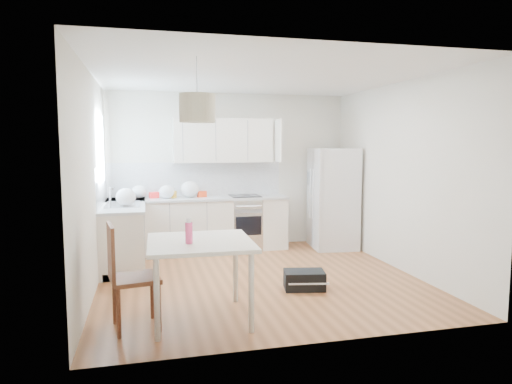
% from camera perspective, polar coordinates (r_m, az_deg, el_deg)
% --- Properties ---
extents(floor, '(4.20, 4.20, 0.00)m').
position_cam_1_polar(floor, '(6.31, 0.35, -10.72)').
color(floor, brown).
rests_on(floor, ground).
extents(ceiling, '(4.20, 4.20, 0.00)m').
position_cam_1_polar(ceiling, '(6.11, 0.37, 14.34)').
color(ceiling, white).
rests_on(ceiling, wall_back).
extents(wall_back, '(4.20, 0.00, 4.20)m').
position_cam_1_polar(wall_back, '(8.11, -3.26, 2.71)').
color(wall_back, beige).
rests_on(wall_back, floor).
extents(wall_left, '(0.00, 4.20, 4.20)m').
position_cam_1_polar(wall_left, '(5.91, -19.80, 1.14)').
color(wall_left, beige).
rests_on(wall_left, floor).
extents(wall_right, '(0.00, 4.20, 4.20)m').
position_cam_1_polar(wall_right, '(6.88, 17.60, 1.85)').
color(wall_right, beige).
rests_on(wall_right, floor).
extents(window_glassblock, '(0.02, 1.00, 1.00)m').
position_cam_1_polar(window_glassblock, '(7.04, -18.84, 5.16)').
color(window_glassblock, '#BFE0F9').
rests_on(window_glassblock, wall_left).
extents(cabinets_back, '(3.00, 0.60, 0.88)m').
position_cam_1_polar(cabinets_back, '(7.83, -7.15, -4.16)').
color(cabinets_back, silver).
rests_on(cabinets_back, floor).
extents(cabinets_left, '(0.60, 1.80, 0.88)m').
position_cam_1_polar(cabinets_left, '(7.20, -16.16, -5.24)').
color(cabinets_left, silver).
rests_on(cabinets_left, floor).
extents(counter_back, '(3.02, 0.64, 0.04)m').
position_cam_1_polar(counter_back, '(7.76, -7.19, -0.81)').
color(counter_back, silver).
rests_on(counter_back, cabinets_back).
extents(counter_left, '(0.64, 1.82, 0.04)m').
position_cam_1_polar(counter_left, '(7.13, -16.27, -1.61)').
color(counter_left, silver).
rests_on(counter_left, cabinets_left).
extents(backsplash_back, '(3.00, 0.01, 0.58)m').
position_cam_1_polar(backsplash_back, '(8.02, -7.46, 1.63)').
color(backsplash_back, white).
rests_on(backsplash_back, wall_back).
extents(backsplash_left, '(0.01, 1.80, 0.58)m').
position_cam_1_polar(backsplash_left, '(7.11, -18.71, 0.81)').
color(backsplash_left, white).
rests_on(backsplash_left, wall_left).
extents(upper_cabinets, '(1.70, 0.32, 0.75)m').
position_cam_1_polar(upper_cabinets, '(7.91, -4.14, 6.42)').
color(upper_cabinets, silver).
rests_on(upper_cabinets, wall_back).
extents(range_oven, '(0.50, 0.61, 0.88)m').
position_cam_1_polar(range_oven, '(7.96, -1.41, -3.95)').
color(range_oven, silver).
rests_on(range_oven, floor).
extents(sink, '(0.50, 0.80, 0.16)m').
position_cam_1_polar(sink, '(7.07, -16.29, -1.55)').
color(sink, silver).
rests_on(sink, counter_left).
extents(refrigerator, '(0.93, 0.96, 1.74)m').
position_cam_1_polar(refrigerator, '(8.13, 9.65, -0.75)').
color(refrigerator, silver).
rests_on(refrigerator, floor).
extents(dining_table, '(1.08, 1.08, 0.83)m').
position_cam_1_polar(dining_table, '(4.74, -6.99, -7.17)').
color(dining_table, beige).
rests_on(dining_table, floor).
extents(dining_chair, '(0.51, 0.51, 1.05)m').
position_cam_1_polar(dining_chair, '(4.70, -14.83, -10.11)').
color(dining_chair, '#4D2917').
rests_on(dining_chair, floor).
extents(drink_bottle, '(0.08, 0.08, 0.25)m').
position_cam_1_polar(drink_bottle, '(4.58, -8.39, -4.82)').
color(drink_bottle, '#F6447F').
rests_on(drink_bottle, dining_table).
extents(gym_bag, '(0.55, 0.42, 0.23)m').
position_cam_1_polar(gym_bag, '(5.87, 6.06, -10.87)').
color(gym_bag, black).
rests_on(gym_bag, floor).
extents(pendant_lamp, '(0.41, 0.41, 0.29)m').
position_cam_1_polar(pendant_lamp, '(4.77, -7.36, 10.35)').
color(pendant_lamp, '#B4AA8B').
rests_on(pendant_lamp, ceiling).
extents(grocery_bag_a, '(0.24, 0.21, 0.22)m').
position_cam_1_polar(grocery_bag_a, '(7.77, -14.43, 0.01)').
color(grocery_bag_a, white).
rests_on(grocery_bag_a, counter_back).
extents(grocery_bag_b, '(0.25, 0.21, 0.22)m').
position_cam_1_polar(grocery_bag_b, '(7.67, -11.09, 0.02)').
color(grocery_bag_b, white).
rests_on(grocery_bag_b, counter_back).
extents(grocery_bag_c, '(0.31, 0.26, 0.28)m').
position_cam_1_polar(grocery_bag_c, '(7.74, -8.26, 0.33)').
color(grocery_bag_c, white).
rests_on(grocery_bag_c, counter_back).
extents(grocery_bag_d, '(0.20, 0.17, 0.18)m').
position_cam_1_polar(grocery_bag_d, '(7.34, -15.59, -0.51)').
color(grocery_bag_d, white).
rests_on(grocery_bag_d, counter_back).
extents(grocery_bag_e, '(0.29, 0.24, 0.26)m').
position_cam_1_polar(grocery_bag_e, '(6.90, -15.96, -0.61)').
color(grocery_bag_e, white).
rests_on(grocery_bag_e, counter_left).
extents(snack_orange, '(0.17, 0.12, 0.10)m').
position_cam_1_polar(snack_orange, '(7.79, -6.79, -0.26)').
color(snack_orange, '#F53E15').
rests_on(snack_orange, counter_back).
extents(snack_yellow, '(0.20, 0.18, 0.12)m').
position_cam_1_polar(snack_yellow, '(7.73, -10.62, -0.31)').
color(snack_yellow, gold).
rests_on(snack_yellow, counter_back).
extents(snack_red, '(0.17, 0.14, 0.10)m').
position_cam_1_polar(snack_red, '(7.76, -12.62, -0.38)').
color(snack_red, red).
rests_on(snack_red, counter_back).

